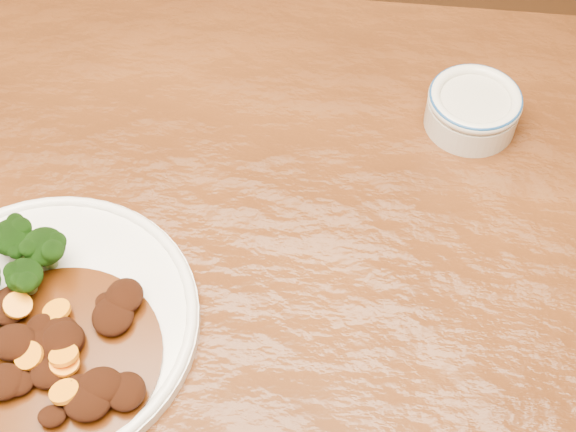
{
  "coord_description": "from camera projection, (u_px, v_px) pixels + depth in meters",
  "views": [
    {
      "loc": [
        0.1,
        -0.42,
        1.43
      ],
      "look_at": [
        0.09,
        0.06,
        0.77
      ],
      "focal_mm": 50.0,
      "sensor_mm": 36.0,
      "label": 1
    }
  ],
  "objects": [
    {
      "name": "mince_stew",
      "position": [
        61.0,
        356.0,
        0.72
      ],
      "size": [
        0.19,
        0.19,
        0.03
      ],
      "color": "#481E07",
      "rests_on": "dinner_plate"
    },
    {
      "name": "dining_table",
      "position": [
        203.0,
        316.0,
        0.87
      ],
      "size": [
        1.57,
        1.03,
        0.75
      ],
      "rotation": [
        0.0,
        0.0,
        -0.09
      ],
      "color": "#5B2C10",
      "rests_on": "ground"
    },
    {
      "name": "dip_bowl",
      "position": [
        473.0,
        108.0,
        0.91
      ],
      "size": [
        0.11,
        0.11,
        0.05
      ],
      "rotation": [
        0.0,
        0.0,
        0.2
      ],
      "color": "beige",
      "rests_on": "dining_table"
    },
    {
      "name": "dinner_plate",
      "position": [
        42.0,
        323.0,
        0.76
      ],
      "size": [
        0.3,
        0.3,
        0.02
      ],
      "rotation": [
        0.0,
        0.0,
        -0.24
      ],
      "color": "white",
      "rests_on": "dining_table"
    }
  ]
}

